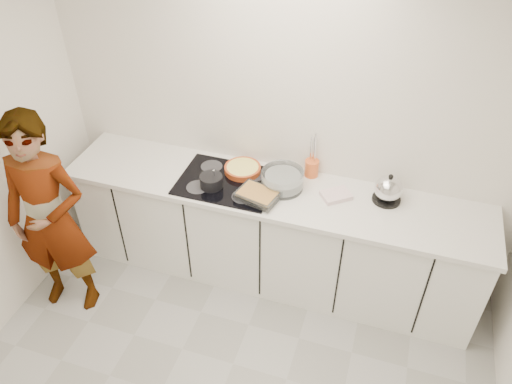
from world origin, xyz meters
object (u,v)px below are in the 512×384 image
(hob, at_px, (227,182))
(kettle, at_px, (388,190))
(tart_dish, at_px, (243,169))
(saucepan, at_px, (211,181))
(cook, at_px, (50,219))
(mixing_bowl, at_px, (282,180))
(utensil_crock, at_px, (312,168))
(baking_dish, at_px, (258,195))

(hob, distance_m, kettle, 1.19)
(tart_dish, bearing_deg, saucepan, -122.85)
(cook, bearing_deg, hob, 23.02)
(saucepan, height_order, kettle, kettle)
(saucepan, bearing_deg, kettle, 11.28)
(tart_dish, height_order, saucepan, saucepan)
(saucepan, relative_size, mixing_bowl, 0.48)
(saucepan, xyz_separation_m, utensil_crock, (0.67, 0.38, 0.01))
(tart_dish, distance_m, mixing_bowl, 0.35)
(hob, xyz_separation_m, mixing_bowl, (0.42, 0.07, 0.06))
(tart_dish, relative_size, mixing_bowl, 0.97)
(tart_dish, bearing_deg, baking_dish, -52.52)
(tart_dish, relative_size, utensil_crock, 2.65)
(tart_dish, distance_m, baking_dish, 0.35)
(baking_dish, height_order, cook, cook)
(saucepan, relative_size, cook, 0.10)
(mixing_bowl, bearing_deg, cook, -152.37)
(baking_dish, bearing_deg, utensil_crock, 53.87)
(kettle, xyz_separation_m, cook, (-2.26, -0.87, -0.16))
(hob, bearing_deg, kettle, 7.45)
(baking_dish, bearing_deg, mixing_bowl, 56.25)
(kettle, height_order, utensil_crock, kettle)
(hob, relative_size, saucepan, 4.15)
(kettle, bearing_deg, hob, -172.55)
(baking_dish, xyz_separation_m, cook, (-1.37, -0.59, -0.11))
(saucepan, xyz_separation_m, kettle, (1.26, 0.25, 0.04))
(hob, relative_size, kettle, 3.09)
(hob, xyz_separation_m, saucepan, (-0.08, -0.10, 0.05))
(utensil_crock, height_order, cook, cook)
(tart_dish, bearing_deg, cook, -143.19)
(tart_dish, bearing_deg, mixing_bowl, -13.45)
(hob, xyz_separation_m, baking_dish, (0.29, -0.13, 0.04))
(mixing_bowl, bearing_deg, saucepan, -161.68)
(saucepan, bearing_deg, utensil_crock, 29.73)
(tart_dish, bearing_deg, kettle, 0.18)
(hob, height_order, kettle, kettle)
(hob, distance_m, tart_dish, 0.17)
(tart_dish, height_order, cook, cook)
(mixing_bowl, relative_size, kettle, 1.57)
(cook, bearing_deg, utensil_crock, 20.51)
(kettle, bearing_deg, cook, -158.93)
(mixing_bowl, bearing_deg, hob, -170.65)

